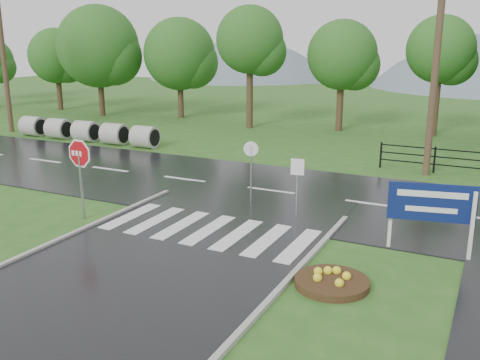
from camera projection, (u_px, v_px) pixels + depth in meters
The scene contains 13 objects.
ground at pixel (103, 299), 12.41m from camera, with size 120.00×120.00×0.00m, color #2D5C1E.
main_road at pixel (271, 192), 21.08m from camera, with size 90.00×8.00×0.04m, color black.
crosswalk at pixel (209, 230), 16.73m from camera, with size 6.50×2.80×0.02m.
hills at pixel (454, 204), 71.28m from camera, with size 102.00×48.00×48.00m.
treeline at pixel (375, 137), 32.79m from camera, with size 83.20×5.20×10.00m.
culvert_pipes at pixel (86, 131), 31.16m from camera, with size 9.70×1.20×1.20m.
stop_sign at pixel (80, 161), 17.40m from camera, with size 1.28×0.10×2.88m.
estate_billboard at pixel (431, 206), 14.63m from camera, with size 2.30×0.54×2.04m.
flower_bed at pixel (332, 281), 13.02m from camera, with size 1.82×1.82×0.36m.
reg_sign_small at pixel (297, 176), 17.73m from camera, with size 0.45×0.08×2.02m.
reg_sign_round at pixel (251, 165), 19.21m from camera, with size 0.51×0.20×2.31m.
utility_pole_west at pixel (4, 57), 33.40m from camera, with size 1.64×0.31×9.25m.
utility_pole_east at pixel (435, 68), 22.47m from camera, with size 1.59×0.56×9.13m.
Camera 1 is at (7.84, -8.71, 5.87)m, focal length 40.00 mm.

